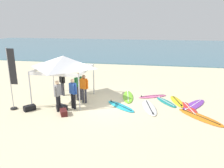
% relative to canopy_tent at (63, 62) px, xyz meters
% --- Properties ---
extents(ground_plane, '(80.00, 80.00, 0.00)m').
position_rel_canopy_tent_xyz_m(ground_plane, '(2.27, -0.26, -2.39)').
color(ground_plane, beige).
extents(sea, '(80.00, 36.00, 0.10)m').
position_rel_canopy_tent_xyz_m(sea, '(2.27, 30.18, -2.34)').
color(sea, teal).
rests_on(sea, ground).
extents(canopy_tent, '(2.98, 2.98, 2.75)m').
position_rel_canopy_tent_xyz_m(canopy_tent, '(0.00, 0.00, 0.00)').
color(canopy_tent, '#B7B7BC').
rests_on(canopy_tent, ground).
extents(surfboard_teal, '(1.41, 1.83, 0.19)m').
position_rel_canopy_tent_xyz_m(surfboard_teal, '(6.10, 0.70, -2.35)').
color(surfboard_teal, '#19847F').
rests_on(surfboard_teal, ground).
extents(surfboard_white, '(1.15, 2.49, 0.19)m').
position_rel_canopy_tent_xyz_m(surfboard_white, '(5.14, -0.36, -2.35)').
color(surfboard_white, white).
rests_on(surfboard_white, ground).
extents(surfboard_pink, '(1.92, 1.30, 0.19)m').
position_rel_canopy_tent_xyz_m(surfboard_pink, '(5.28, 1.61, -2.35)').
color(surfboard_pink, pink).
rests_on(surfboard_pink, ground).
extents(surfboard_cyan, '(2.02, 1.89, 0.19)m').
position_rel_canopy_tent_xyz_m(surfboard_cyan, '(3.52, -0.48, -2.35)').
color(surfboard_cyan, '#23B2CC').
rests_on(surfboard_cyan, ground).
extents(surfboard_purple, '(1.92, 2.49, 0.19)m').
position_rel_canopy_tent_xyz_m(surfboard_purple, '(7.64, 0.47, -2.35)').
color(surfboard_purple, purple).
rests_on(surfboard_purple, ground).
extents(surfboard_yellow, '(0.95, 2.07, 0.19)m').
position_rel_canopy_tent_xyz_m(surfboard_yellow, '(6.76, 0.94, -2.35)').
color(surfboard_yellow, yellow).
rests_on(surfboard_yellow, ground).
extents(surfboard_lime, '(0.97, 2.45, 0.19)m').
position_rel_canopy_tent_xyz_m(surfboard_lime, '(3.74, 1.24, -2.35)').
color(surfboard_lime, '#7AD12D').
rests_on(surfboard_lime, ground).
extents(surfboard_orange, '(2.28, 2.36, 0.19)m').
position_rel_canopy_tent_xyz_m(surfboard_orange, '(7.68, -1.18, -2.35)').
color(surfboard_orange, orange).
rests_on(surfboard_orange, ground).
extents(surfboard_red, '(0.98, 2.19, 0.19)m').
position_rel_canopy_tent_xyz_m(surfboard_red, '(7.32, -0.08, -2.35)').
color(surfboard_red, red).
rests_on(surfboard_red, ground).
extents(person_orange, '(0.54, 0.27, 1.71)m').
position_rel_canopy_tent_xyz_m(person_orange, '(1.30, -0.23, -1.40)').
color(person_orange, '#383842').
rests_on(person_orange, ground).
extents(person_grey, '(0.29, 0.54, 1.71)m').
position_rel_canopy_tent_xyz_m(person_grey, '(0.33, -1.72, -1.40)').
color(person_grey, black).
rests_on(person_grey, ground).
extents(person_blue, '(0.51, 0.34, 1.71)m').
position_rel_canopy_tent_xyz_m(person_blue, '(1.00, -1.24, -1.40)').
color(person_blue, black).
rests_on(person_blue, ground).
extents(person_green, '(0.51, 0.35, 1.71)m').
position_rel_canopy_tent_xyz_m(person_green, '(0.85, 0.17, -1.40)').
color(person_green, '#383842').
rests_on(person_green, ground).
extents(person_black, '(0.46, 0.39, 1.71)m').
position_rel_canopy_tent_xyz_m(person_black, '(-0.50, 0.79, -1.40)').
color(person_black, '#383842').
rests_on(person_black, ground).
extents(banner_flag, '(0.60, 0.36, 3.40)m').
position_rel_canopy_tent_xyz_m(banner_flag, '(-2.12, -1.94, -0.81)').
color(banner_flag, '#99999E').
rests_on(banner_flag, ground).
extents(gear_bag_near_tent, '(0.68, 0.55, 0.28)m').
position_rel_canopy_tent_xyz_m(gear_bag_near_tent, '(0.42, -1.50, -2.25)').
color(gear_bag_near_tent, '#232328').
rests_on(gear_bag_near_tent, ground).
extents(gear_bag_by_pole, '(0.58, 0.68, 0.28)m').
position_rel_canopy_tent_xyz_m(gear_bag_by_pole, '(0.79, -2.14, -2.25)').
color(gear_bag_by_pole, '#4C1919').
rests_on(gear_bag_by_pole, ground).
extents(gear_bag_on_sand, '(0.62, 0.67, 0.28)m').
position_rel_canopy_tent_xyz_m(gear_bag_on_sand, '(-1.28, -1.93, -2.25)').
color(gear_bag_on_sand, black).
rests_on(gear_bag_on_sand, ground).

